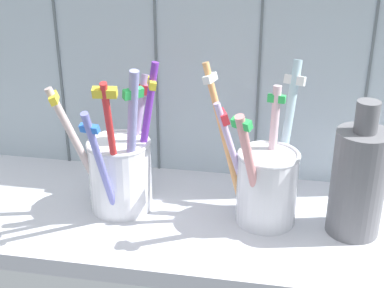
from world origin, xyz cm
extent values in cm
cube|color=silver|center=(0.00, 0.00, 1.00)|extent=(64.00, 22.00, 2.00)
cube|color=#B2C1CC|center=(0.00, 12.00, 22.50)|extent=(64.00, 2.00, 45.00)
cube|color=slate|center=(-19.20, 10.90, 22.50)|extent=(0.30, 0.20, 45.00)
cube|color=slate|center=(-6.40, 10.90, 22.50)|extent=(0.30, 0.20, 45.00)
cube|color=slate|center=(6.40, 10.90, 22.50)|extent=(0.30, 0.20, 45.00)
cube|color=slate|center=(19.20, 10.90, 22.50)|extent=(0.30, 0.20, 45.00)
cylinder|color=white|center=(-8.49, 0.53, 6.15)|extent=(7.27, 7.27, 8.30)
torus|color=silver|center=(-8.49, 0.53, 10.30)|extent=(7.40, 7.40, 0.50)
cylinder|color=#7275CA|center=(-8.71, -4.70, 9.70)|extent=(1.67, 6.29, 14.87)
cube|color=blue|center=(-8.98, -6.62, 15.10)|extent=(2.07, 1.12, 0.97)
cylinder|color=beige|center=(-12.29, -1.43, 9.92)|extent=(6.31, 2.91, 15.34)
cube|color=yellow|center=(-14.44, -2.18, 16.31)|extent=(1.73, 2.59, 1.08)
cylinder|color=#AA94C0|center=(-7.23, 3.28, 9.71)|extent=(3.00, 5.34, 14.90)
cube|color=#E5333F|center=(-6.57, 4.79, 15.35)|extent=(2.66, 1.93, 1.24)
cylinder|color=red|center=(-8.03, -2.77, 10.92)|extent=(1.52, 6.04, 17.26)
cube|color=yellow|center=(-7.74, -4.97, 18.36)|extent=(2.56, 1.37, 1.18)
cylinder|color=purple|center=(-5.68, 1.59, 10.97)|extent=(3.83, 2.06, 17.28)
cube|color=yellow|center=(-4.71, 1.93, 17.17)|extent=(1.66, 2.70, 0.97)
cylinder|color=#8F91CC|center=(-6.37, -1.37, 11.16)|extent=(3.51, 3.69, 17.70)
cube|color=green|center=(-5.68, -2.13, 17.39)|extent=(2.19, 2.11, 1.12)
cylinder|color=white|center=(8.49, 0.53, 6.15)|extent=(6.77, 6.77, 8.29)
torus|color=silver|center=(8.49, 0.53, 10.29)|extent=(6.93, 6.93, 0.50)
cylinder|color=silver|center=(8.79, 2.05, 9.92)|extent=(1.24, 2.52, 15.12)
cube|color=green|center=(8.87, 2.63, 16.02)|extent=(2.00, 1.08, 0.89)
cylinder|color=silver|center=(10.16, 4.03, 10.94)|extent=(2.71, 5.19, 17.32)
cube|color=white|center=(10.67, 5.42, 17.30)|extent=(2.49, 1.63, 1.13)
cylinder|color=#C2AAD9|center=(4.96, 0.05, 9.38)|extent=(5.17, 2.44, 14.19)
cube|color=#E5333F|center=(3.47, -0.48, 14.59)|extent=(1.76, 2.42, 1.37)
cylinder|color=#F5AB66|center=(3.60, 1.46, 11.08)|extent=(5.81, 2.34, 17.58)
cube|color=white|center=(1.69, 2.01, 18.10)|extent=(1.55, 2.22, 1.03)
cylinder|color=#D58F8F|center=(6.92, -2.61, 9.56)|extent=(3.98, 5.87, 14.66)
cube|color=green|center=(5.81, -4.52, 15.83)|extent=(2.31, 1.93, 1.16)
cylinder|color=slate|center=(18.07, 0.12, 7.98)|extent=(5.74, 5.74, 11.95)
cylinder|color=slate|center=(18.07, 0.12, 15.62)|extent=(2.41, 2.41, 3.32)
camera|label=1|loc=(9.88, -54.74, 36.93)|focal=52.46mm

